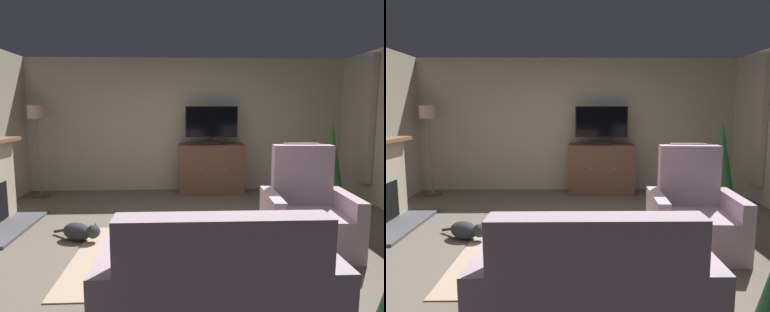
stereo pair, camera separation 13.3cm
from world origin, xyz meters
TOP-DOWN VIEW (x-y plane):
  - ground_plane at (0.00, 0.00)m, footprint 6.71×6.28m
  - wall_back at (0.00, 2.89)m, footprint 6.71×0.10m
  - curtain_panel_far at (2.99, 1.86)m, footprint 0.10×0.44m
  - rug_central at (-0.16, -0.30)m, footprint 2.32×1.81m
  - tv_cabinet at (0.44, 2.54)m, footprint 1.22×0.54m
  - television at (0.44, 2.49)m, footprint 0.96×0.20m
  - coffee_table at (-0.07, -0.54)m, footprint 1.02×0.64m
  - tv_remote at (0.14, -0.40)m, footprint 0.18×0.10m
  - sofa_floral at (0.05, -1.66)m, footprint 1.55×0.94m
  - armchair_in_far_corner at (1.25, -0.17)m, footprint 1.00×0.87m
  - potted_plant_on_hearth_side at (2.25, 1.47)m, footprint 0.40×0.40m
  - cat at (-1.39, 0.19)m, footprint 0.66×0.41m
  - floor_lamp at (-2.70, 2.40)m, footprint 0.32×0.32m

SIDE VIEW (x-z plane):
  - ground_plane at x=0.00m, z-range -0.04..0.00m
  - rug_central at x=-0.16m, z-range 0.00..0.01m
  - cat at x=-1.39m, z-range 0.00..0.23m
  - sofa_floral at x=0.05m, z-range -0.16..0.80m
  - armchair_in_far_corner at x=1.25m, z-range -0.23..0.96m
  - coffee_table at x=-0.07m, z-range 0.18..0.64m
  - tv_cabinet at x=0.44m, z-range -0.02..0.91m
  - tv_remote at x=0.14m, z-range 0.46..0.49m
  - potted_plant_on_hearth_side at x=2.25m, z-range 0.06..1.47m
  - floor_lamp at x=-2.70m, z-range 0.44..2.09m
  - wall_back at x=0.00m, z-range 0.00..2.55m
  - television at x=0.44m, z-range 0.96..1.66m
  - curtain_panel_far at x=2.99m, z-range 0.33..2.48m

